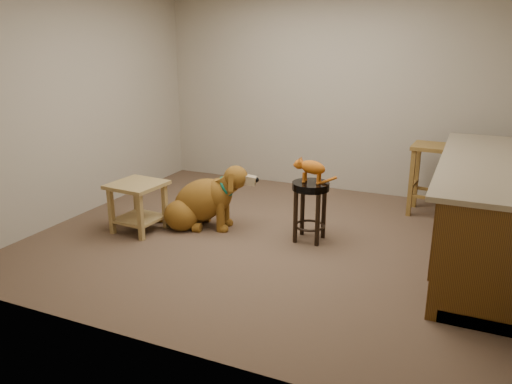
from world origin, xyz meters
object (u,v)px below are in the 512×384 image
at_px(wood_stool, 430,178).
at_px(golden_retriever, 202,202).
at_px(tabby_kitten, 310,168).
at_px(padded_stool, 310,200).
at_px(side_table, 138,200).

bearing_deg(wood_stool, golden_retriever, -146.80).
bearing_deg(tabby_kitten, wood_stool, 51.21).
bearing_deg(golden_retriever, tabby_kitten, -5.85).
xyz_separation_m(padded_stool, side_table, (-1.72, -0.49, -0.08)).
xyz_separation_m(wood_stool, golden_retriever, (-2.17, -1.42, -0.15)).
relative_size(side_table, tabby_kitten, 1.26).
height_order(wood_stool, tabby_kitten, tabby_kitten).
bearing_deg(padded_stool, wood_stool, 52.66).
height_order(golden_retriever, tabby_kitten, tabby_kitten).
distance_m(padded_stool, side_table, 1.79).
relative_size(padded_stool, side_table, 1.11).
distance_m(padded_stool, golden_retriever, 1.19).
bearing_deg(tabby_kitten, golden_retriever, -175.78).
bearing_deg(golden_retriever, padded_stool, -5.94).
bearing_deg(side_table, tabby_kitten, 15.86).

